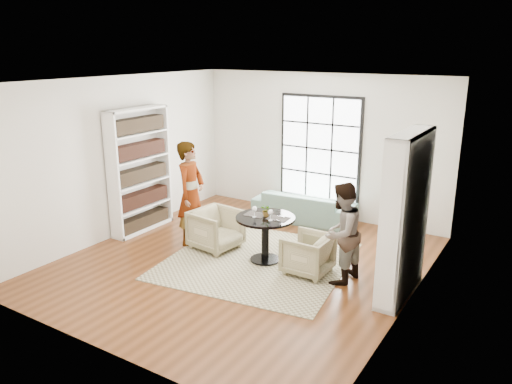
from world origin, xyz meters
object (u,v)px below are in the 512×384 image
Objects in this scene: person_right at (341,233)px; wine_glass_right at (271,213)px; pedestal_table at (265,229)px; armchair_left at (216,229)px; person_left at (191,193)px; sofa at (304,206)px; flower_centerpiece at (266,210)px; wine_glass_left at (254,209)px; armchair_right at (308,254)px.

person_right is 8.42× the size of wine_glass_right.
pedestal_table is at bearing -83.42° from person_right.
armchair_left is 0.42× the size of person_left.
sofa is 10.07× the size of flower_centerpiece.
person_right is 1.52m from wine_glass_left.
sofa is 2.28m from armchair_left.
armchair_left reaches higher than sofa.
pedestal_table reaches higher than armchair_right.
wine_glass_left is at bearing -79.23° from person_right.
wine_glass_right is (-0.65, -0.07, 0.60)m from armchair_right.
sofa is at bearing 99.45° from pedestal_table.
pedestal_table is at bearing -83.43° from armchair_left.
sofa is 2.39m from wine_glass_left.
person_left is 1.58m from flower_centerpiece.
armchair_left is 1.12× the size of armchair_right.
sofa is 2.27m from flower_centerpiece.
wine_glass_left is at bearing 91.11° from sofa.
flower_centerpiece reaches higher than wine_glass_left.
armchair_right is (1.18, -2.24, 0.02)m from sofa.
sofa is at bearing -39.27° from person_left.
person_right is (1.73, -2.24, 0.48)m from sofa.
armchair_left is 4.25× the size of wine_glass_right.
wine_glass_right is (1.74, -0.12, -0.02)m from person_left.
flower_centerpiece is at bearing 138.49° from wine_glass_right.
person_left reaches higher than armchair_right.
pedestal_table is 0.63× the size of person_right.
flower_centerpiece reaches higher than pedestal_table.
armchair_right is at bearing 3.76° from wine_glass_left.
person_left is 9.13× the size of flower_centerpiece.
sofa is (-0.37, 2.19, -0.27)m from pedestal_table.
person_right is at bearing -1.79° from pedestal_table.
sofa is 11.03× the size of wine_glass_left.
pedestal_table reaches higher than sofa.
wine_glass_left is (0.22, -2.30, 0.62)m from sofa.
sofa is at bearing -151.83° from armchair_right.
person_right reaches higher than armchair_right.
person_left reaches higher than sofa.
armchair_left is 1.05m from wine_glass_left.
armchair_left is (-0.66, -2.18, 0.06)m from sofa.
wine_glass_right is (0.16, -0.11, 0.35)m from pedestal_table.
flower_centerpiece is at bearing 42.78° from wine_glass_left.
person_left is at bearing 176.03° from wine_glass_right.
person_left reaches higher than person_right.
armchair_right is 3.77× the size of wine_glass_left.
flower_centerpiece is (1.03, 0.02, 0.53)m from armchair_left.
armchair_left is 2.43m from person_right.
person_right is at bearing 123.38° from sofa.
armchair_right is 0.89m from wine_glass_right.
flower_centerpiece is (0.15, 0.14, -0.03)m from wine_glass_left.
pedestal_table reaches higher than armchair_left.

